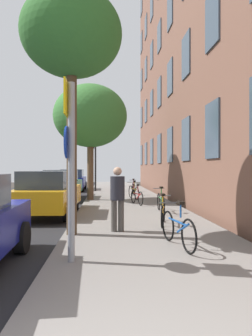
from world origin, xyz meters
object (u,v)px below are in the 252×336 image
(traffic_light, at_px, (94,154))
(bicycle_5, at_px, (133,188))
(bicycle_0, at_px, (178,229))
(car_2, at_px, (62,184))
(bicycle_2, at_px, (161,202))
(car_3, at_px, (73,180))
(sign_post, at_px, (70,156))
(bicycle_4, at_px, (134,192))
(car_1, at_px, (48,193))
(pedestrian_0, at_px, (117,195))
(tree_far, at_px, (90,116))
(bicycle_3, at_px, (137,197))
(bicycle_1, at_px, (163,212))
(tree_near, at_px, (72,36))

(traffic_light, bearing_deg, bicycle_5, -52.06)
(bicycle_0, xyz_separation_m, car_2, (-3.87, 10.66, 0.35))
(bicycle_0, relative_size, bicycle_2, 0.99)
(bicycle_5, relative_size, car_3, 0.41)
(sign_post, distance_m, bicycle_4, 10.73)
(car_1, height_order, car_2, same)
(pedestrian_0, bearing_deg, car_2, 106.55)
(car_2, bearing_deg, traffic_light, 70.61)
(bicycle_4, relative_size, pedestrian_0, 1.02)
(tree_far, distance_m, bicycle_2, 6.58)
(bicycle_2, xyz_separation_m, bicycle_3, (-0.63, 2.40, -0.02))
(car_2, xyz_separation_m, car_3, (-0.09, 6.37, 0.00))
(bicycle_2, xyz_separation_m, car_3, (-4.50, 12.23, 0.35))
(traffic_light, relative_size, tree_far, 0.65)
(pedestrian_0, xyz_separation_m, car_3, (-2.78, 15.43, -0.22))
(bicycle_5, bearing_deg, bicycle_1, -90.25)
(bicycle_0, distance_m, car_2, 11.34)
(car_1, bearing_deg, traffic_light, 82.92)
(tree_near, distance_m, car_3, 16.31)
(traffic_light, height_order, pedestrian_0, traffic_light)
(tree_near, xyz_separation_m, pedestrian_0, (1.13, 0.26, -3.90))
(bicycle_3, distance_m, pedestrian_0, 5.74)
(sign_post, height_order, car_1, sign_post)
(bicycle_3, bearing_deg, tree_far, 135.53)
(traffic_light, relative_size, bicycle_0, 2.24)
(bicycle_5, distance_m, car_2, 4.30)
(sign_post, relative_size, traffic_light, 0.81)
(bicycle_1, distance_m, bicycle_3, 4.81)
(car_1, xyz_separation_m, car_3, (-0.41, 12.07, -0.00))
(traffic_light, height_order, tree_far, tree_far)
(bicycle_5, height_order, car_2, car_2)
(car_1, distance_m, car_3, 12.08)
(bicycle_5, relative_size, car_2, 0.38)
(bicycle_0, bearing_deg, car_2, 109.94)
(pedestrian_0, bearing_deg, bicycle_2, 61.87)
(pedestrian_0, height_order, car_3, pedestrian_0)
(bicycle_5, bearing_deg, car_3, 129.63)
(bicycle_1, relative_size, car_3, 0.37)
(bicycle_2, bearing_deg, tree_near, -129.32)
(car_1, relative_size, car_2, 0.96)
(bicycle_4, relative_size, car_3, 0.40)
(bicycle_2, xyz_separation_m, bicycle_5, (-0.34, 7.20, 0.01))
(bicycle_0, height_order, bicycle_2, bicycle_0)
(traffic_light, distance_m, pedestrian_0, 13.74)
(traffic_light, height_order, bicycle_2, traffic_light)
(bicycle_0, relative_size, bicycle_4, 1.02)
(bicycle_4, bearing_deg, bicycle_1, -88.71)
(bicycle_5, bearing_deg, bicycle_3, -93.42)
(tree_near, height_order, car_3, tree_near)
(bicycle_1, xyz_separation_m, car_1, (-3.71, 2.55, 0.37))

